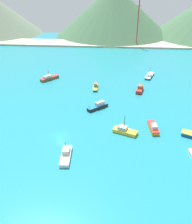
% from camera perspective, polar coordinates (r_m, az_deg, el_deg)
% --- Properties ---
extents(ground, '(260.00, 280.00, 0.50)m').
position_cam_1_polar(ground, '(102.18, -4.80, 3.59)').
color(ground, teal).
extents(fishing_boat_0, '(3.10, 7.90, 2.35)m').
position_cam_1_polar(fishing_boat_0, '(80.30, 13.20, -3.53)').
color(fishing_boat_0, orange).
rests_on(fishing_boat_0, ground).
extents(fishing_boat_3, '(7.85, 7.53, 2.53)m').
position_cam_1_polar(fishing_boat_3, '(91.31, 0.49, 1.38)').
color(fishing_boat_3, '#232328').
rests_on(fishing_boat_3, ground).
extents(fishing_boat_4, '(5.66, 10.59, 5.01)m').
position_cam_1_polar(fishing_boat_4, '(125.45, 12.33, 8.25)').
color(fishing_boat_4, '#1E5BA8').
rests_on(fishing_boat_4, ground).
extents(fishing_boat_6, '(8.09, 5.45, 6.27)m').
position_cam_1_polar(fishing_boat_6, '(77.26, 6.68, -4.33)').
color(fishing_boat_6, gold).
rests_on(fishing_boat_6, ground).
extents(fishing_boat_7, '(2.14, 7.66, 2.38)m').
position_cam_1_polar(fishing_boat_7, '(108.87, -0.11, 5.90)').
color(fishing_boat_7, '#14478C').
rests_on(fishing_boat_7, ground).
extents(fishing_boat_8, '(3.89, 7.26, 2.95)m').
position_cam_1_polar(fishing_boat_8, '(107.46, 10.16, 5.23)').
color(fishing_boat_8, red).
rests_on(fishing_boat_8, ground).
extents(fishing_boat_9, '(7.97, 9.03, 5.16)m').
position_cam_1_polar(fishing_boat_9, '(121.10, -10.85, 7.78)').
color(fishing_boat_9, brown).
rests_on(fishing_boat_9, ground).
extents(fishing_boat_12, '(3.09, 8.69, 4.91)m').
position_cam_1_polar(fishing_boat_12, '(67.35, -7.00, -9.84)').
color(fishing_boat_12, silver).
rests_on(fishing_boat_12, ground).
extents(beach_strip, '(247.00, 20.39, 1.20)m').
position_cam_1_polar(beach_strip, '(191.57, -0.07, 15.64)').
color(beach_strip, '#C6B793').
rests_on(beach_strip, ground).
extents(hill_central, '(98.48, 98.48, 40.62)m').
position_cam_1_polar(hill_central, '(225.03, 4.11, 22.53)').
color(hill_central, '#3D6042').
rests_on(hill_central, ground).
extents(radio_tower, '(3.34, 2.67, 33.39)m').
position_cam_1_polar(radio_tower, '(184.50, 9.74, 19.97)').
color(radio_tower, '#B7332D').
rests_on(radio_tower, ground).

